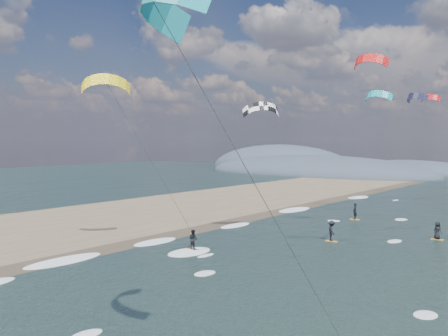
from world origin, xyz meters
The scene contains 9 objects.
ground centered at (0.00, 0.00, 0.00)m, with size 260.00×260.00×0.00m, color black.
sand_strip centered at (-24.00, 10.00, 0.00)m, with size 26.00×240.00×0.00m, color brown.
wet_sand_strip centered at (-12.00, 10.00, 0.00)m, with size 3.00×240.00×0.00m, color #382D23.
coastal_hills centered at (-44.84, 107.86, 0.00)m, with size 80.00×41.00×15.00m.
kitesurfer_near_a centered at (9.85, -3.67, 11.02)m, with size 7.91×9.40×14.57m.
kitesurfer_near_b centered at (-8.61, 10.42, 9.33)m, with size 6.92×9.15×14.51m.
far_kitesurfers centered at (2.14, 29.01, 0.90)m, with size 11.53×13.67×1.86m.
bg_kite_field centered at (0.05, 53.68, 13.22)m, with size 11.36×70.38×7.35m.
shoreline_surf centered at (-10.80, 14.75, 0.00)m, with size 2.40×79.40×0.11m.
Camera 1 is at (20.43, -15.49, 9.01)m, focal length 40.00 mm.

